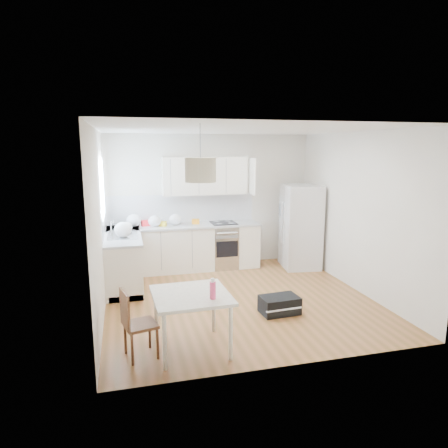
% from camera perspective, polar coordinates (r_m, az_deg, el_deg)
% --- Properties ---
extents(floor, '(4.20, 4.20, 0.00)m').
position_cam_1_polar(floor, '(6.64, 2.09, -10.62)').
color(floor, brown).
rests_on(floor, ground).
extents(ceiling, '(4.20, 4.20, 0.00)m').
position_cam_1_polar(ceiling, '(6.18, 2.27, 13.35)').
color(ceiling, white).
rests_on(ceiling, wall_back).
extents(wall_back, '(4.20, 0.00, 4.20)m').
position_cam_1_polar(wall_back, '(8.28, -1.94, 3.36)').
color(wall_back, beige).
rests_on(wall_back, floor).
extents(wall_left, '(0.00, 4.20, 4.20)m').
position_cam_1_polar(wall_left, '(6.03, -17.33, 0.05)').
color(wall_left, beige).
rests_on(wall_left, floor).
extents(wall_right, '(0.00, 4.20, 4.20)m').
position_cam_1_polar(wall_right, '(7.15, 18.55, 1.60)').
color(wall_right, beige).
rests_on(wall_right, floor).
extents(window_glassblock, '(0.02, 1.00, 1.00)m').
position_cam_1_polar(window_glassblock, '(7.12, -16.97, 4.91)').
color(window_glassblock, '#BFE0F9').
rests_on(window_glassblock, wall_left).
extents(cabinets_back, '(3.00, 0.60, 0.88)m').
position_cam_1_polar(cabinets_back, '(8.06, -5.62, -3.49)').
color(cabinets_back, white).
rests_on(cabinets_back, floor).
extents(cabinets_left, '(0.60, 1.80, 0.88)m').
position_cam_1_polar(cabinets_left, '(7.40, -14.16, -5.08)').
color(cabinets_left, white).
rests_on(cabinets_left, floor).
extents(counter_back, '(3.02, 0.64, 0.04)m').
position_cam_1_polar(counter_back, '(7.96, -5.68, -0.28)').
color(counter_back, '#A8AAAD').
rests_on(counter_back, cabinets_back).
extents(counter_left, '(0.64, 1.82, 0.04)m').
position_cam_1_polar(counter_left, '(7.29, -14.33, -1.60)').
color(counter_left, '#A8AAAD').
rests_on(counter_left, cabinets_left).
extents(backsplash_back, '(3.00, 0.01, 0.58)m').
position_cam_1_polar(backsplash_back, '(8.19, -6.03, 2.23)').
color(backsplash_back, white).
rests_on(backsplash_back, wall_back).
extents(backsplash_left, '(0.01, 1.80, 0.58)m').
position_cam_1_polar(backsplash_left, '(7.24, -16.77, 0.69)').
color(backsplash_left, white).
rests_on(backsplash_left, wall_left).
extents(upper_cabinets, '(1.70, 0.32, 0.75)m').
position_cam_1_polar(upper_cabinets, '(8.05, -2.77, 6.89)').
color(upper_cabinets, white).
rests_on(upper_cabinets, wall_back).
extents(range_oven, '(0.50, 0.61, 0.88)m').
position_cam_1_polar(range_oven, '(8.21, -0.08, -3.16)').
color(range_oven, '#B6B8BA').
rests_on(range_oven, floor).
extents(sink, '(0.50, 0.80, 0.16)m').
position_cam_1_polar(sink, '(7.24, -14.33, -1.57)').
color(sink, '#B6B8BA').
rests_on(sink, counter_left).
extents(refrigerator, '(0.93, 0.95, 1.69)m').
position_cam_1_polar(refrigerator, '(8.32, 10.93, -0.31)').
color(refrigerator, silver).
rests_on(refrigerator, floor).
extents(dining_table, '(0.93, 0.93, 0.71)m').
position_cam_1_polar(dining_table, '(4.88, -4.72, -10.73)').
color(dining_table, beige).
rests_on(dining_table, floor).
extents(dining_chair, '(0.43, 0.43, 0.84)m').
position_cam_1_polar(dining_chair, '(4.89, -11.83, -13.68)').
color(dining_chair, '#462D15').
rests_on(dining_chair, floor).
extents(drink_bottle, '(0.09, 0.09, 0.25)m').
position_cam_1_polar(drink_bottle, '(4.65, -1.62, -9.21)').
color(drink_bottle, '#EC4173').
rests_on(drink_bottle, dining_table).
extents(gym_bag, '(0.58, 0.41, 0.26)m').
position_cam_1_polar(gym_bag, '(6.11, 7.93, -11.36)').
color(gym_bag, black).
rests_on(gym_bag, floor).
extents(pendant_lamp, '(0.37, 0.37, 0.28)m').
position_cam_1_polar(pendant_lamp, '(4.59, -3.37, 7.72)').
color(pendant_lamp, beige).
rests_on(pendant_lamp, ceiling).
extents(grocery_bag_a, '(0.28, 0.24, 0.25)m').
position_cam_1_polar(grocery_bag_a, '(7.89, -12.77, 0.48)').
color(grocery_bag_a, white).
rests_on(grocery_bag_a, counter_back).
extents(grocery_bag_b, '(0.25, 0.21, 0.22)m').
position_cam_1_polar(grocery_bag_b, '(7.83, -9.89, 0.40)').
color(grocery_bag_b, white).
rests_on(grocery_bag_b, counter_back).
extents(grocery_bag_c, '(0.24, 0.20, 0.22)m').
position_cam_1_polar(grocery_bag_c, '(7.95, -6.96, 0.62)').
color(grocery_bag_c, white).
rests_on(grocery_bag_c, counter_back).
extents(grocery_bag_d, '(0.20, 0.17, 0.18)m').
position_cam_1_polar(grocery_bag_d, '(7.49, -13.71, -0.39)').
color(grocery_bag_d, white).
rests_on(grocery_bag_d, counter_back).
extents(grocery_bag_e, '(0.29, 0.25, 0.27)m').
position_cam_1_polar(grocery_bag_e, '(7.02, -14.23, -0.80)').
color(grocery_bag_e, white).
rests_on(grocery_bag_e, counter_left).
extents(snack_orange, '(0.17, 0.13, 0.10)m').
position_cam_1_polar(snack_orange, '(8.04, -4.07, 0.37)').
color(snack_orange, orange).
rests_on(snack_orange, counter_back).
extents(snack_yellow, '(0.17, 0.14, 0.10)m').
position_cam_1_polar(snack_yellow, '(7.87, -8.77, 0.04)').
color(snack_yellow, yellow).
rests_on(snack_yellow, counter_back).
extents(snack_red, '(0.18, 0.14, 0.11)m').
position_cam_1_polar(snack_red, '(7.97, -11.12, 0.14)').
color(snack_red, red).
rests_on(snack_red, counter_back).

